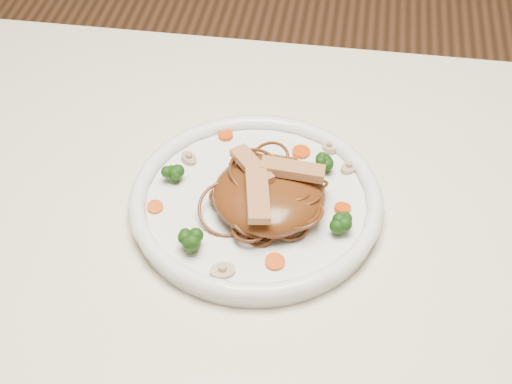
# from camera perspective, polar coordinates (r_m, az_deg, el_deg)

# --- Properties ---
(table) EXTENTS (1.20, 0.80, 0.75)m
(table) POSITION_cam_1_polar(r_m,az_deg,el_deg) (0.93, 1.09, -7.91)
(table) COLOR beige
(table) RESTS_ON ground
(plate) EXTENTS (0.34, 0.34, 0.02)m
(plate) POSITION_cam_1_polar(r_m,az_deg,el_deg) (0.88, -0.00, -1.02)
(plate) COLOR white
(plate) RESTS_ON table
(noodle_mound) EXTENTS (0.16, 0.16, 0.04)m
(noodle_mound) POSITION_cam_1_polar(r_m,az_deg,el_deg) (0.86, 1.00, -0.15)
(noodle_mound) COLOR #5A2D11
(noodle_mound) RESTS_ON plate
(chicken_a) EXTENTS (0.07, 0.02, 0.01)m
(chicken_a) POSITION_cam_1_polar(r_m,az_deg,el_deg) (0.85, 2.77, 1.70)
(chicken_a) COLOR tan
(chicken_a) RESTS_ON noodle_mound
(chicken_b) EXTENTS (0.06, 0.06, 0.01)m
(chicken_b) POSITION_cam_1_polar(r_m,az_deg,el_deg) (0.85, -0.31, 2.00)
(chicken_b) COLOR tan
(chicken_b) RESTS_ON noodle_mound
(chicken_c) EXTENTS (0.04, 0.08, 0.01)m
(chicken_c) POSITION_cam_1_polar(r_m,az_deg,el_deg) (0.82, 0.12, -0.23)
(chicken_c) COLOR tan
(chicken_c) RESTS_ON noodle_mound
(broccoli_0) EXTENTS (0.03, 0.03, 0.03)m
(broccoli_0) POSITION_cam_1_polar(r_m,az_deg,el_deg) (0.91, 5.22, 2.26)
(broccoli_0) COLOR #163F0D
(broccoli_0) RESTS_ON plate
(broccoli_1) EXTENTS (0.03, 0.03, 0.03)m
(broccoli_1) POSITION_cam_1_polar(r_m,az_deg,el_deg) (0.90, -6.29, 1.46)
(broccoli_1) COLOR #163F0D
(broccoli_1) RESTS_ON plate
(broccoli_2) EXTENTS (0.04, 0.04, 0.03)m
(broccoli_2) POSITION_cam_1_polar(r_m,az_deg,el_deg) (0.82, -5.00, -3.59)
(broccoli_2) COLOR #163F0D
(broccoli_2) RESTS_ON plate
(broccoli_3) EXTENTS (0.03, 0.03, 0.03)m
(broccoli_3) POSITION_cam_1_polar(r_m,az_deg,el_deg) (0.84, 6.33, -2.23)
(broccoli_3) COLOR #163F0D
(broccoli_3) RESTS_ON plate
(carrot_0) EXTENTS (0.03, 0.03, 0.00)m
(carrot_0) POSITION_cam_1_polar(r_m,az_deg,el_deg) (0.94, 3.41, 3.02)
(carrot_0) COLOR #EB4508
(carrot_0) RESTS_ON plate
(carrot_1) EXTENTS (0.02, 0.02, 0.00)m
(carrot_1) POSITION_cam_1_polar(r_m,az_deg,el_deg) (0.87, -7.60, -1.14)
(carrot_1) COLOR #EB4508
(carrot_1) RESTS_ON plate
(carrot_2) EXTENTS (0.02, 0.02, 0.00)m
(carrot_2) POSITION_cam_1_polar(r_m,az_deg,el_deg) (0.87, 6.52, -1.22)
(carrot_2) COLOR #EB4508
(carrot_2) RESTS_ON plate
(carrot_3) EXTENTS (0.02, 0.02, 0.00)m
(carrot_3) POSITION_cam_1_polar(r_m,az_deg,el_deg) (0.96, -2.30, 4.27)
(carrot_3) COLOR #EB4508
(carrot_3) RESTS_ON plate
(carrot_4) EXTENTS (0.03, 0.03, 0.00)m
(carrot_4) POSITION_cam_1_polar(r_m,az_deg,el_deg) (0.81, 1.43, -5.28)
(carrot_4) COLOR #EB4508
(carrot_4) RESTS_ON plate
(mushroom_0) EXTENTS (0.04, 0.04, 0.01)m
(mushroom_0) POSITION_cam_1_polar(r_m,az_deg,el_deg) (0.80, -2.54, -5.95)
(mushroom_0) COLOR #C6B394
(mushroom_0) RESTS_ON plate
(mushroom_1) EXTENTS (0.03, 0.03, 0.01)m
(mushroom_1) POSITION_cam_1_polar(r_m,az_deg,el_deg) (0.92, 6.99, 1.82)
(mushroom_1) COLOR #C6B394
(mushroom_1) RESTS_ON plate
(mushroom_2) EXTENTS (0.03, 0.03, 0.01)m
(mushroom_2) POSITION_cam_1_polar(r_m,az_deg,el_deg) (0.93, -5.06, 2.51)
(mushroom_2) COLOR #C6B394
(mushroom_2) RESTS_ON plate
(mushroom_3) EXTENTS (0.03, 0.03, 0.01)m
(mushroom_3) POSITION_cam_1_polar(r_m,az_deg,el_deg) (0.95, 5.54, 3.35)
(mushroom_3) COLOR #C6B394
(mushroom_3) RESTS_ON plate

